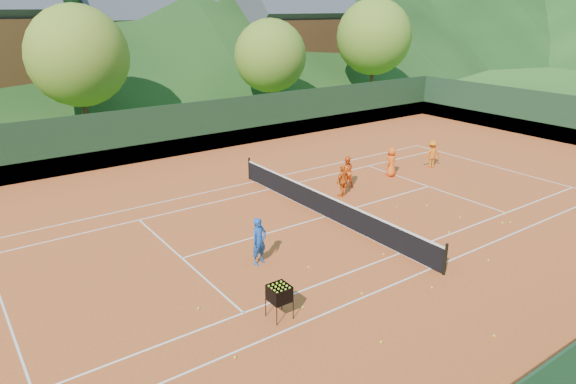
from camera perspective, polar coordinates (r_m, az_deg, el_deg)
ground at (r=21.23m, az=4.20°, el=-2.77°), size 400.00×400.00×0.00m
clay_court at (r=21.23m, az=4.20°, el=-2.75°), size 40.00×24.00×0.02m
coach at (r=17.14m, az=-3.23°, el=-5.47°), size 0.66×0.51×1.64m
student_a at (r=24.55m, az=6.51°, el=2.26°), size 0.86×0.75×1.50m
student_b at (r=23.29m, az=6.10°, el=1.26°), size 0.92×0.53×1.48m
student_c at (r=26.47m, az=11.41°, el=3.30°), size 0.83×0.65×1.50m
student_d at (r=28.45m, az=15.70°, el=4.10°), size 1.09×0.86×1.49m
tennis_ball_0 at (r=17.18m, az=2.28°, el=-8.32°), size 0.07×0.07×0.07m
tennis_ball_1 at (r=22.13m, az=18.56°, el=-2.69°), size 0.07×0.07×0.07m
tennis_ball_2 at (r=22.56m, az=11.99°, el=-1.62°), size 0.07×0.07×0.07m
tennis_ball_3 at (r=22.35m, az=23.47°, el=-3.11°), size 0.07×0.07×0.07m
tennis_ball_4 at (r=22.17m, az=22.71°, el=-3.19°), size 0.07×0.07×0.07m
tennis_ball_6 at (r=16.61m, az=15.70°, el=-10.19°), size 0.07×0.07×0.07m
tennis_ball_7 at (r=18.88m, az=21.37°, el=-7.05°), size 0.07×0.07×0.07m
tennis_ball_8 at (r=15.09m, az=1.63°, el=-12.67°), size 0.07×0.07×0.07m
tennis_ball_9 at (r=14.98m, az=21.94°, el=-14.60°), size 0.07×0.07×0.07m
tennis_ball_11 at (r=13.95m, az=10.29°, el=-16.09°), size 0.07×0.07×0.07m
tennis_ball_12 at (r=15.87m, az=8.19°, el=-11.11°), size 0.07×0.07×0.07m
tennis_ball_13 at (r=23.43m, az=23.23°, el=-2.05°), size 0.07×0.07×0.07m
tennis_ball_14 at (r=15.25m, az=-9.92°, el=-12.61°), size 0.07×0.07×0.07m
tennis_ball_15 at (r=13.33m, az=-5.90°, el=-17.80°), size 0.07×0.07×0.07m
tennis_ball_16 at (r=24.71m, az=17.50°, el=-0.21°), size 0.07×0.07×0.07m
tennis_ball_17 at (r=23.04m, az=15.17°, el=-1.43°), size 0.07×0.07×0.07m
tennis_ball_18 at (r=18.29m, az=10.55°, el=-6.82°), size 0.07×0.07×0.07m
tennis_ball_19 at (r=20.58m, az=17.45°, el=-4.30°), size 0.07×0.07×0.07m
court_lines at (r=21.22m, az=4.20°, el=-2.71°), size 23.83×11.03×0.00m
tennis_net at (r=21.04m, az=4.23°, el=-1.46°), size 0.10×12.07×1.10m
perimeter_fence at (r=20.77m, az=4.28°, el=0.46°), size 40.40×24.24×3.00m
ball_hopper at (r=14.32m, az=-0.98°, el=-11.27°), size 0.57×0.57×1.00m
chalet_mid at (r=52.49m, az=-15.33°, el=15.83°), size 12.65×8.82×11.45m
chalet_right at (r=55.64m, az=0.39°, el=16.98°), size 11.50×8.82×11.91m
tree_b at (r=36.15m, az=-22.33°, el=13.81°), size 6.40×6.40×8.40m
tree_c at (r=40.98m, az=-1.98°, el=14.88°), size 5.60×5.60×7.35m
tree_d at (r=49.28m, az=9.52°, el=16.63°), size 6.80×6.80×8.93m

